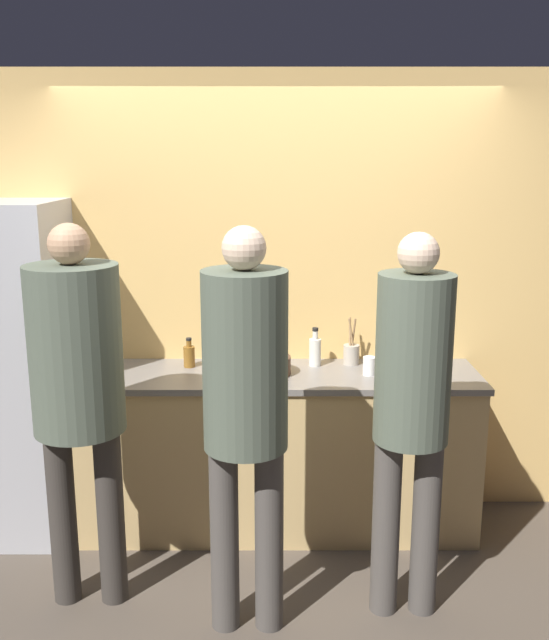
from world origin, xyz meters
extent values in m
plane|color=#4C4238|center=(0.00, 0.00, 0.00)|extent=(14.00, 14.00, 0.00)
cube|color=#E0B266|center=(0.00, 0.64, 1.30)|extent=(5.20, 0.06, 2.60)
cube|color=tan|center=(0.00, 0.35, 0.45)|extent=(2.25, 0.59, 0.90)
cube|color=slate|center=(0.00, 0.35, 0.92)|extent=(2.28, 0.62, 0.03)
cube|color=#B7B7BC|center=(-1.53, 0.32, 0.95)|extent=(0.72, 0.61, 1.89)
cylinder|color=#38332D|center=(-1.03, -0.38, 0.44)|extent=(0.13, 0.13, 0.89)
cylinder|color=#38332D|center=(-0.80, -0.38, 0.44)|extent=(0.13, 0.13, 0.89)
cylinder|color=#515B4C|center=(-0.91, -0.38, 1.27)|extent=(0.42, 0.42, 0.77)
sphere|color=tan|center=(-0.91, -0.38, 1.75)|extent=(0.18, 0.18, 0.18)
cylinder|color=#4C4742|center=(-0.24, -0.58, 0.44)|extent=(0.13, 0.13, 0.89)
cylinder|color=#4C4742|center=(-0.03, -0.58, 0.44)|extent=(0.13, 0.13, 0.89)
cylinder|color=#515B4C|center=(-0.14, -0.58, 1.28)|extent=(0.37, 0.37, 0.78)
sphere|color=beige|center=(-0.14, -0.58, 1.76)|extent=(0.19, 0.19, 0.19)
cylinder|color=#4C4742|center=(0.51, -0.47, 0.44)|extent=(0.13, 0.13, 0.87)
cylinder|color=#4C4742|center=(0.70, -0.47, 0.44)|extent=(0.13, 0.13, 0.87)
cylinder|color=#515B4C|center=(0.60, -0.47, 1.25)|extent=(0.34, 0.34, 0.76)
sphere|color=beige|center=(0.60, -0.47, 1.72)|extent=(0.18, 0.18, 0.18)
cylinder|color=#4C3323|center=(-0.06, 0.31, 0.99)|extent=(0.28, 0.28, 0.10)
ellipsoid|color=yellow|center=(-0.03, 0.31, 1.06)|extent=(0.15, 0.12, 0.04)
cylinder|color=#ADA393|center=(0.44, 0.50, 1.00)|extent=(0.09, 0.09, 0.12)
cylinder|color=#99754C|center=(0.43, 0.50, 1.10)|extent=(0.01, 0.05, 0.23)
cylinder|color=#99754C|center=(0.45, 0.51, 1.10)|extent=(0.03, 0.05, 0.23)
cylinder|color=#99754C|center=(0.44, 0.49, 1.10)|extent=(0.05, 0.01, 0.23)
cylinder|color=brown|center=(-0.50, 0.45, 1.00)|extent=(0.07, 0.07, 0.12)
cylinder|color=brown|center=(-0.50, 0.45, 1.08)|extent=(0.03, 0.03, 0.04)
cylinder|color=black|center=(-0.50, 0.45, 1.10)|extent=(0.03, 0.03, 0.01)
cylinder|color=silver|center=(0.22, 0.47, 1.02)|extent=(0.07, 0.07, 0.16)
cylinder|color=silver|center=(0.22, 0.47, 1.12)|extent=(0.03, 0.03, 0.05)
cylinder|color=black|center=(0.22, 0.47, 1.16)|extent=(0.03, 0.03, 0.02)
cylinder|color=#28282D|center=(-1.02, 0.19, 0.98)|extent=(0.08, 0.08, 0.08)
cylinder|color=white|center=(0.52, 0.30, 0.99)|extent=(0.07, 0.07, 0.10)
camera|label=1|loc=(-0.01, -3.49, 2.14)|focal=40.00mm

